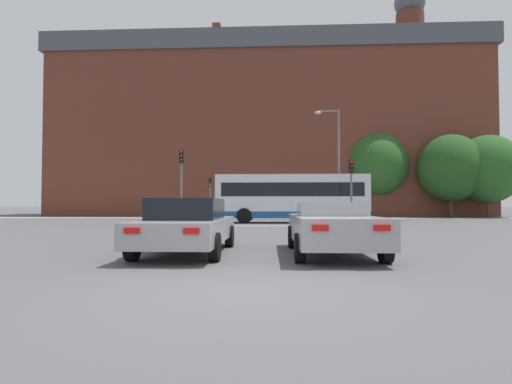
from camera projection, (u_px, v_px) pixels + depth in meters
The scene contains 15 objects.
ground_plane at pixel (244, 292), 5.73m from camera, with size 400.00×400.00×0.00m, color #545456.
stop_line_strip at pixel (268, 226), 23.13m from camera, with size 7.91×0.30×0.01m, color silver.
far_pavement at pixel (271, 218), 36.34m from camera, with size 68.79×2.50×0.01m, color #A09B91.
brick_civic_building at pixel (267, 130), 46.35m from camera, with size 47.33×12.26×26.26m.
car_saloon_left at pixel (188, 225), 10.29m from camera, with size 2.08×4.94×1.40m.
car_roadster_right at pixel (332, 227), 10.00m from camera, with size 2.10×4.75×1.31m.
bus_crossing_lead at pixel (291, 197), 27.04m from camera, with size 10.11×2.66×3.23m.
traffic_light_near_left at pixel (181, 175), 24.33m from camera, with size 0.26×0.31×4.59m.
traffic_light_far_left at pixel (210, 190), 35.79m from camera, with size 0.26×0.31×3.68m.
traffic_light_near_right at pixel (351, 181), 23.76m from camera, with size 0.26×0.31×3.92m.
street_lamp_junction at pixel (335, 154), 29.40m from camera, with size 1.84×0.36×8.30m.
pedestrian_waiting at pixel (198, 208), 36.50m from camera, with size 0.45×0.41×1.58m.
tree_by_building at pixel (488, 169), 37.82m from camera, with size 6.14×6.14×7.83m.
tree_kerbside at pixel (450, 168), 38.32m from camera, with size 6.13×6.13×7.97m.
tree_distant at pixel (377, 165), 40.74m from camera, with size 6.25×6.25×8.56m.
Camera 1 is at (0.46, -5.76, 1.26)m, focal length 28.00 mm.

